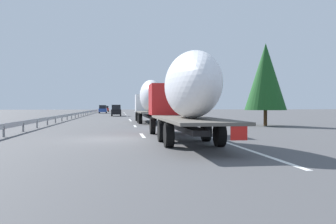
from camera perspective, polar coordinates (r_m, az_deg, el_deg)
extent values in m
plane|color=#4C4C4F|center=(58.85, -8.30, -0.76)|extent=(260.00, 260.00, 0.00)
cube|color=white|center=(20.94, -4.13, -3.79)|extent=(3.20, 0.20, 0.01)
cube|color=white|center=(30.86, -5.34, -2.27)|extent=(3.20, 0.20, 0.01)
cube|color=white|center=(42.44, -6.03, -1.40)|extent=(3.20, 0.20, 0.01)
cube|color=white|center=(46.23, -6.19, -1.21)|extent=(3.20, 0.20, 0.01)
cube|color=white|center=(61.79, -6.61, -0.67)|extent=(3.20, 0.20, 0.01)
cube|color=white|center=(75.51, -6.84, -0.38)|extent=(3.20, 0.20, 0.01)
cube|color=white|center=(83.12, -6.94, -0.26)|extent=(3.20, 0.20, 0.01)
cube|color=white|center=(92.60, -7.03, -0.14)|extent=(3.20, 0.20, 0.01)
cube|color=white|center=(103.72, -7.12, -0.03)|extent=(3.20, 0.20, 0.01)
cube|color=white|center=(94.49, -7.05, -0.12)|extent=(3.20, 0.20, 0.01)
cube|color=white|center=(64.05, -3.34, -0.61)|extent=(110.00, 0.20, 0.01)
cube|color=silver|center=(41.97, -3.56, 1.51)|extent=(2.40, 2.50, 1.90)
cube|color=black|center=(43.07, -3.67, 2.16)|extent=(0.08, 2.12, 0.80)
cube|color=#262628|center=(39.06, -3.23, -0.62)|extent=(10.78, 0.70, 0.24)
cube|color=#59544C|center=(36.13, -2.86, 0.00)|extent=(9.32, 2.50, 0.12)
ellipsoid|color=white|center=(35.77, -2.81, 2.62)|extent=(6.00, 2.20, 3.17)
cube|color=red|center=(31.60, -0.88, -0.57)|extent=(0.04, 0.56, 0.56)
cylinder|color=black|center=(41.91, -5.05, -0.72)|extent=(1.04, 0.30, 1.04)
cylinder|color=black|center=(42.08, -2.06, -0.71)|extent=(1.04, 0.30, 1.04)
cylinder|color=black|center=(37.26, -4.70, -0.93)|extent=(1.04, 0.35, 1.04)
cylinder|color=black|center=(37.45, -1.34, -0.92)|extent=(1.04, 0.35, 1.04)
cylinder|color=black|center=(34.87, -4.48, -1.06)|extent=(1.04, 0.35, 1.04)
cylinder|color=black|center=(35.07, -0.89, -1.04)|extent=(1.04, 0.35, 1.04)
cube|color=#B21919|center=(22.17, 0.32, 2.02)|extent=(2.40, 2.50, 1.90)
cube|color=black|center=(23.28, -0.06, 3.20)|extent=(0.08, 2.12, 0.80)
cube|color=#262628|center=(19.20, 1.62, -2.23)|extent=(11.17, 0.70, 0.24)
cube|color=#59544C|center=(16.20, 3.39, -1.15)|extent=(9.74, 2.50, 0.12)
ellipsoid|color=white|center=(15.80, 3.69, 4.34)|extent=(6.64, 2.20, 2.94)
cube|color=red|center=(11.71, 11.35, -3.14)|extent=(0.04, 0.56, 0.56)
cylinder|color=black|center=(22.07, -2.51, -2.21)|extent=(1.04, 0.30, 1.04)
cylinder|color=black|center=(22.39, 3.11, -2.16)|extent=(1.04, 0.30, 1.04)
cylinder|color=black|center=(17.24, -0.99, -3.09)|extent=(1.04, 0.35, 1.04)
cylinder|color=black|center=(17.64, 6.13, -3.00)|extent=(1.04, 0.35, 1.04)
cylinder|color=black|center=(14.87, 0.12, -3.73)|extent=(1.04, 0.35, 1.04)
cylinder|color=black|center=(15.33, 8.31, -3.60)|extent=(1.04, 0.35, 1.04)
cube|color=black|center=(62.87, -8.33, 0.02)|extent=(4.42, 1.72, 0.84)
cube|color=black|center=(62.53, -8.34, 0.78)|extent=(2.43, 1.52, 0.83)
cylinder|color=black|center=(64.26, -9.00, -0.33)|extent=(0.64, 0.22, 0.64)
cylinder|color=black|center=(64.24, -7.64, -0.33)|extent=(0.64, 0.22, 0.64)
cylinder|color=black|center=(61.52, -9.05, -0.39)|extent=(0.64, 0.22, 0.64)
cylinder|color=black|center=(61.50, -7.63, -0.39)|extent=(0.64, 0.22, 0.64)
cube|color=#28479E|center=(88.58, -10.45, 0.28)|extent=(4.20, 1.89, 0.84)
cube|color=black|center=(88.26, -10.46, 0.82)|extent=(2.31, 1.66, 0.84)
cylinder|color=black|center=(89.93, -10.94, 0.02)|extent=(0.64, 0.22, 0.64)
cylinder|color=black|center=(89.86, -9.87, 0.02)|extent=(0.64, 0.22, 0.64)
cylinder|color=black|center=(87.33, -11.04, -0.01)|extent=(0.64, 0.22, 0.64)
cylinder|color=black|center=(87.25, -9.93, -0.01)|extent=(0.64, 0.22, 0.64)
cube|color=red|center=(111.38, -9.97, 0.41)|extent=(4.25, 1.80, 0.84)
cube|color=black|center=(111.06, -9.98, 0.80)|extent=(2.34, 1.59, 0.67)
cylinder|color=black|center=(112.73, -10.35, 0.20)|extent=(0.64, 0.22, 0.64)
cylinder|color=black|center=(112.67, -9.54, 0.20)|extent=(0.64, 0.22, 0.64)
cylinder|color=black|center=(110.10, -10.41, 0.19)|extent=(0.64, 0.22, 0.64)
cylinder|color=black|center=(110.04, -9.58, 0.19)|extent=(0.64, 0.22, 0.64)
cylinder|color=gray|center=(63.02, -2.18, 0.48)|extent=(0.10, 0.10, 2.46)
cube|color=#2D569E|center=(63.03, -2.18, 1.91)|extent=(0.06, 0.90, 0.70)
cylinder|color=#472D19|center=(75.66, -0.30, 0.10)|extent=(0.34, 0.34, 1.25)
cone|color=#286B2D|center=(75.67, -0.30, 2.28)|extent=(3.78, 3.78, 4.53)
cylinder|color=#472D19|center=(76.75, 0.06, 0.35)|extent=(0.32, 0.32, 1.89)
cone|color=#194C1E|center=(76.77, 0.06, 2.39)|extent=(2.98, 2.98, 3.59)
cylinder|color=#472D19|center=(75.06, 0.27, 0.15)|extent=(0.31, 0.31, 1.41)
cone|color=#286B2D|center=(75.08, 0.27, 2.22)|extent=(3.55, 3.55, 4.02)
cylinder|color=#472D19|center=(91.80, 0.13, 0.26)|extent=(0.26, 0.26, 1.31)
cone|color=#194C1E|center=(91.81, 0.13, 1.98)|extent=(3.23, 3.23, 4.20)
cylinder|color=#472D19|center=(32.44, 15.40, -0.92)|extent=(0.31, 0.31, 1.39)
cone|color=#194C1E|center=(32.53, 15.43, 5.52)|extent=(3.64, 3.64, 5.90)
cylinder|color=#472D19|center=(51.90, 3.41, -0.11)|extent=(0.33, 0.33, 1.57)
cone|color=#1E5B23|center=(51.93, 3.41, 3.08)|extent=(3.40, 3.40, 4.21)
cube|color=#9EA0A5|center=(62.17, -13.82, -0.13)|extent=(94.00, 0.06, 0.32)
cube|color=slate|center=(21.97, -24.93, -2.88)|extent=(0.10, 0.10, 0.60)
cube|color=slate|center=(25.90, -22.28, -2.30)|extent=(0.10, 0.10, 0.60)
cube|color=slate|center=(29.87, -20.33, -1.87)|extent=(0.10, 0.10, 0.60)
cube|color=slate|center=(33.86, -18.84, -1.53)|extent=(0.10, 0.10, 0.60)
cube|color=slate|center=(37.88, -17.66, -1.27)|extent=(0.10, 0.10, 0.60)
cube|color=slate|center=(41.91, -16.71, -1.06)|extent=(0.10, 0.10, 0.60)
cube|color=slate|center=(45.95, -15.93, -0.88)|extent=(0.10, 0.10, 0.60)
cube|color=slate|center=(50.00, -15.27, -0.74)|extent=(0.10, 0.10, 0.60)
cube|color=slate|center=(54.05, -14.72, -0.61)|extent=(0.10, 0.10, 0.60)
cube|color=slate|center=(58.11, -14.24, -0.50)|extent=(0.10, 0.10, 0.60)
cube|color=slate|center=(62.18, -13.82, -0.41)|extent=(0.10, 0.10, 0.60)
cube|color=slate|center=(66.24, -13.45, -0.33)|extent=(0.10, 0.10, 0.60)
cube|color=slate|center=(70.31, -13.13, -0.26)|extent=(0.10, 0.10, 0.60)
cube|color=slate|center=(74.38, -12.84, -0.19)|extent=(0.10, 0.10, 0.60)
cube|color=slate|center=(78.45, -12.58, -0.13)|extent=(0.10, 0.10, 0.60)
cube|color=slate|center=(82.52, -12.35, -0.08)|extent=(0.10, 0.10, 0.60)
cube|color=slate|center=(86.60, -12.14, -0.03)|extent=(0.10, 0.10, 0.60)
cube|color=slate|center=(90.67, -11.95, 0.01)|extent=(0.10, 0.10, 0.60)
cube|color=slate|center=(94.75, -11.77, 0.05)|extent=(0.10, 0.10, 0.60)
cube|color=slate|center=(98.83, -11.61, 0.09)|extent=(0.10, 0.10, 0.60)
cube|color=slate|center=(102.91, -11.46, 0.12)|extent=(0.10, 0.10, 0.60)
cube|color=slate|center=(106.98, -11.33, 0.15)|extent=(0.10, 0.10, 0.60)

